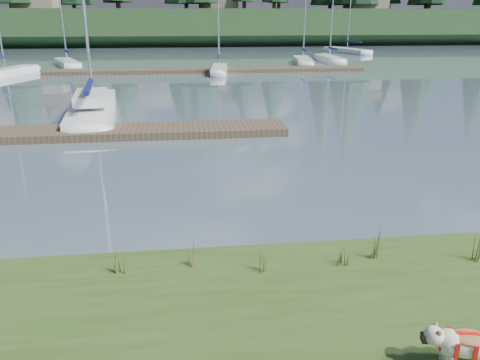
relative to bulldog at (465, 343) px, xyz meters
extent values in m
plane|color=gray|center=(-3.35, 35.06, -0.70)|extent=(200.00, 200.00, 0.00)
cube|color=#1B3118|center=(-3.35, 78.06, 1.80)|extent=(200.00, 20.00, 5.00)
cylinder|color=silver|center=(-0.16, 0.14, -0.24)|extent=(0.10, 0.10, 0.21)
cylinder|color=silver|center=(0.26, 0.05, -0.24)|extent=(0.10, 0.10, 0.21)
ellipsoid|color=silver|center=(0.04, -0.01, -0.02)|extent=(0.76, 0.49, 0.33)
ellipsoid|color=#AA6D40|center=(0.04, -0.01, 0.09)|extent=(0.55, 0.43, 0.12)
ellipsoid|color=silver|center=(-0.38, 0.08, 0.09)|extent=(0.29, 0.30, 0.25)
cube|color=black|center=(-0.48, 0.10, 0.04)|extent=(0.10, 0.14, 0.10)
cube|color=white|center=(-7.64, 18.12, -0.48)|extent=(3.04, 8.90, 0.70)
ellipsoid|color=white|center=(-8.18, 22.45, -0.48)|extent=(2.18, 2.59, 0.70)
cube|color=#10174D|center=(-7.48, 16.84, 0.85)|extent=(0.69, 3.96, 0.20)
cube|color=white|center=(-7.58, 17.63, 0.25)|extent=(1.77, 3.32, 0.45)
cube|color=#4C3D2C|center=(-7.35, 14.06, -0.55)|extent=(16.00, 2.00, 0.30)
cube|color=#4C3D2C|center=(-1.35, 35.06, -0.55)|extent=(26.00, 2.20, 0.30)
cube|color=white|center=(-17.05, 34.44, -0.48)|extent=(3.44, 6.34, 0.70)
ellipsoid|color=white|center=(-15.99, 37.37, -0.48)|extent=(1.85, 2.06, 0.70)
cube|color=white|center=(-13.82, 40.84, -0.48)|extent=(3.65, 6.50, 0.70)
ellipsoid|color=white|center=(-14.97, 43.83, -0.48)|extent=(1.93, 2.13, 0.70)
cube|color=#10174D|center=(-13.51, 40.03, 0.70)|extent=(1.10, 2.45, 0.20)
cube|color=white|center=(-0.48, 33.93, -0.48)|extent=(1.77, 5.23, 0.70)
ellipsoid|color=white|center=(-0.17, 36.47, -0.48)|extent=(1.28, 1.52, 0.70)
cylinder|color=silver|center=(-0.48, 33.93, 4.14)|extent=(0.12, 0.12, 8.07)
cube|color=#10174D|center=(-0.56, 33.23, 0.70)|extent=(0.44, 2.05, 0.20)
cube|color=white|center=(8.08, 40.53, -0.48)|extent=(2.39, 6.51, 0.70)
ellipsoid|color=white|center=(8.56, 43.68, -0.48)|extent=(1.63, 1.92, 0.70)
cylinder|color=silver|center=(8.08, 40.53, 4.99)|extent=(0.12, 0.12, 9.78)
cube|color=#10174D|center=(7.95, 39.67, 0.70)|extent=(0.58, 2.53, 0.20)
cube|color=white|center=(11.18, 42.15, -0.48)|extent=(1.50, 6.38, 0.70)
ellipsoid|color=white|center=(11.16, 45.33, -0.48)|extent=(1.40, 1.75, 0.70)
cylinder|color=silver|center=(11.18, 42.15, 5.01)|extent=(0.12, 0.12, 9.83)
cube|color=#10174D|center=(11.19, 41.28, 0.70)|extent=(0.22, 2.54, 0.20)
cube|color=white|center=(16.73, 53.01, -0.48)|extent=(4.03, 7.57, 0.70)
ellipsoid|color=white|center=(15.52, 56.52, -0.48)|extent=(2.19, 2.44, 0.70)
cube|color=#10174D|center=(17.06, 52.05, 0.70)|extent=(1.16, 2.86, 0.20)
cone|color=#475B23|center=(-3.40, 2.94, -0.10)|extent=(0.03, 0.03, 0.50)
cone|color=brown|center=(-3.29, 2.87, -0.15)|extent=(0.03, 0.03, 0.40)
cone|color=#475B23|center=(-3.34, 2.97, -0.07)|extent=(0.03, 0.03, 0.55)
cone|color=brown|center=(-3.26, 2.91, -0.18)|extent=(0.03, 0.03, 0.35)
cone|color=#475B23|center=(-3.38, 2.86, -0.12)|extent=(0.03, 0.03, 0.45)
cone|color=#475B23|center=(-2.17, 2.60, -0.10)|extent=(0.03, 0.03, 0.49)
cone|color=brown|center=(-2.06, 2.53, -0.15)|extent=(0.03, 0.03, 0.40)
cone|color=#475B23|center=(-2.11, 2.63, -0.08)|extent=(0.03, 0.03, 0.54)
cone|color=brown|center=(-2.03, 2.57, -0.18)|extent=(0.03, 0.03, 0.35)
cone|color=#475B23|center=(-2.15, 2.52, -0.13)|extent=(0.03, 0.03, 0.44)
cone|color=#475B23|center=(-0.08, 2.87, -0.03)|extent=(0.03, 0.03, 0.64)
cone|color=brown|center=(0.03, 2.80, -0.09)|extent=(0.03, 0.03, 0.51)
cone|color=#475B23|center=(-0.02, 2.90, 0.00)|extent=(0.03, 0.03, 0.70)
cone|color=brown|center=(0.06, 2.84, -0.13)|extent=(0.03, 0.03, 0.45)
cone|color=#475B23|center=(-0.06, 2.79, -0.06)|extent=(0.03, 0.03, 0.57)
cone|color=#475B23|center=(-4.60, 2.88, -0.09)|extent=(0.03, 0.03, 0.52)
cone|color=brown|center=(-4.49, 2.81, -0.14)|extent=(0.03, 0.03, 0.42)
cone|color=#475B23|center=(-4.54, 2.91, -0.06)|extent=(0.03, 0.03, 0.57)
cone|color=brown|center=(-4.46, 2.85, -0.17)|extent=(0.03, 0.03, 0.36)
cone|color=#475B23|center=(-4.58, 2.80, -0.12)|extent=(0.03, 0.03, 0.47)
cone|color=#475B23|center=(-0.73, 2.66, -0.15)|extent=(0.03, 0.03, 0.40)
cone|color=brown|center=(-0.62, 2.59, -0.19)|extent=(0.03, 0.03, 0.32)
cone|color=#475B23|center=(-0.67, 2.69, -0.13)|extent=(0.03, 0.03, 0.44)
cone|color=brown|center=(-0.59, 2.63, -0.21)|extent=(0.03, 0.03, 0.28)
cone|color=#475B23|center=(-0.71, 2.58, -0.17)|extent=(0.03, 0.03, 0.36)
cone|color=#475B23|center=(1.75, 2.53, -0.07)|extent=(0.03, 0.03, 0.57)
cone|color=#475B23|center=(1.81, 2.56, -0.04)|extent=(0.03, 0.03, 0.62)
cone|color=#475B23|center=(1.77, 2.45, -0.10)|extent=(0.03, 0.03, 0.51)
cube|color=#33281C|center=(-3.35, 3.46, -0.63)|extent=(60.00, 0.50, 0.14)
cylinder|color=#382619|center=(-28.35, 73.06, 5.20)|extent=(0.60, 0.60, 1.80)
cylinder|color=#382619|center=(-13.35, 77.06, 5.20)|extent=(0.60, 0.60, 1.80)
cylinder|color=#382619|center=(-0.35, 71.06, 5.20)|extent=(0.60, 0.60, 1.80)
cylinder|color=#382619|center=(11.65, 75.06, 5.20)|extent=(0.60, 0.60, 1.80)
cylinder|color=#382619|center=(24.65, 73.06, 5.20)|extent=(0.60, 0.60, 1.80)
cylinder|color=#382619|center=(38.65, 76.06, 5.20)|extent=(0.60, 0.60, 1.80)
cube|color=gray|center=(-25.35, 75.06, 5.70)|extent=(6.00, 5.00, 2.80)
cube|color=gray|center=(2.65, 76.06, 5.70)|extent=(6.00, 5.00, 2.80)
cube|color=gray|center=(26.65, 74.06, 5.70)|extent=(6.00, 5.00, 2.80)
camera|label=1|loc=(-3.33, -4.41, 3.84)|focal=35.00mm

